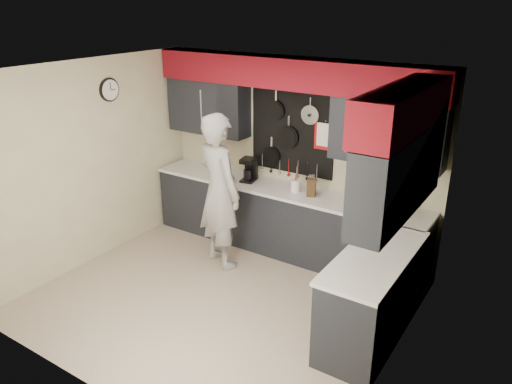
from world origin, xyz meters
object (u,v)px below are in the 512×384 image
Objects in this scene: coffee_maker at (249,169)px; person at (219,192)px; microwave at (374,199)px; knife_block at (312,187)px; utensil_crock at (295,186)px.

coffee_maker is 0.16× the size of person.
microwave is 0.83m from knife_block.
utensil_crock is at bearing -12.58° from coffee_maker.
coffee_maker reaches higher than utensil_crock.
knife_block is 1.16m from person.
utensil_crock is at bearing 155.46° from knife_block.
utensil_crock is 0.99m from person.
person reaches higher than microwave.
microwave is at bearing -13.11° from coffee_maker.
microwave is at bearing -1.93° from utensil_crock.
coffee_maker is at bearing 159.08° from knife_block.
coffee_maker is at bearing -65.91° from person.
microwave is 1.80m from coffee_maker.
utensil_crock is at bearing -165.42° from microwave.
utensil_crock is (-1.07, 0.04, -0.07)m from microwave.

